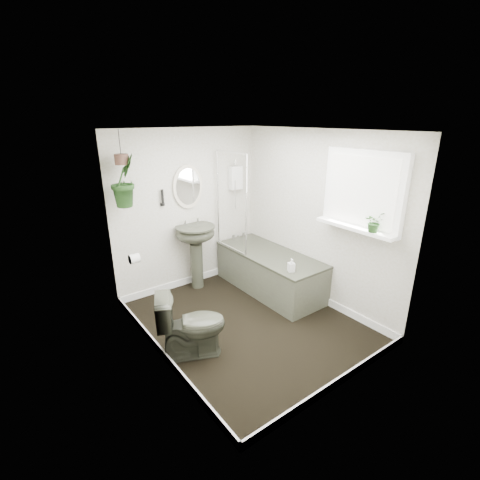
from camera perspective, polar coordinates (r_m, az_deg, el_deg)
floor at (r=4.49m, az=1.17°, el=-13.38°), size 2.30×2.80×0.02m
ceiling at (r=3.77m, az=1.43°, el=17.72°), size 2.30×2.80×0.02m
wall_back at (r=5.12m, az=-8.48°, el=4.87°), size 2.30×0.02×2.30m
wall_front at (r=3.07m, az=17.73°, el=-6.10°), size 2.30×0.02×2.30m
wall_left at (r=3.43m, az=-14.20°, el=-2.99°), size 0.02×2.80×2.30m
wall_right at (r=4.75m, az=12.43°, el=3.46°), size 0.02×2.80×2.30m
skirting at (r=4.46m, az=1.18°, el=-12.73°), size 2.30×2.80×0.10m
bathtub at (r=5.13m, az=4.86°, el=-5.15°), size 0.72×1.72×0.58m
bath_screen at (r=4.98m, az=-1.44°, el=6.20°), size 0.04×0.72×1.40m
shower_box at (r=5.39m, az=-0.73°, el=10.18°), size 0.20×0.10×0.35m
oval_mirror at (r=5.00m, az=-8.52°, el=8.64°), size 0.46×0.03×0.62m
wall_sconce at (r=4.84m, az=-12.59°, el=6.81°), size 0.04×0.04×0.22m
toilet_roll_holder at (r=4.16m, az=-16.96°, el=-2.94°), size 0.11×0.11×0.11m
window_recess at (r=4.17m, az=19.55°, el=7.65°), size 0.08×1.00×0.90m
window_sill at (r=4.21m, az=18.36°, el=1.97°), size 0.18×1.00×0.04m
window_blinds at (r=4.13m, az=19.19°, el=7.59°), size 0.01×0.86×0.76m
toilet at (r=3.81m, az=-7.98°, el=-13.58°), size 0.82×0.66×0.73m
pedestal_sink at (r=5.16m, az=-7.15°, el=-2.75°), size 0.63×0.56×0.97m
sill_plant at (r=4.01m, az=21.14°, el=2.79°), size 0.21×0.18×0.23m
hanging_plant at (r=4.39m, az=-18.52°, el=9.21°), size 0.44×0.43×0.62m
soap_bottle at (r=4.43m, az=8.43°, el=-4.11°), size 0.10×0.10×0.17m
hanging_pot at (r=4.36m, az=-18.87°, el=12.43°), size 0.16×0.16×0.12m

